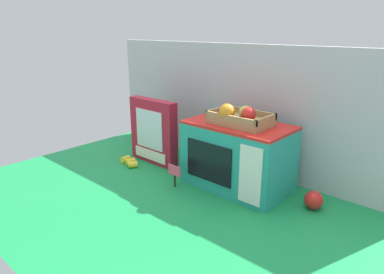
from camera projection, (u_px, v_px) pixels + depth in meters
ground_plane at (205, 179)px, 1.59m from camera, size 1.70×1.70×0.00m
display_back_panel at (237, 107)px, 1.67m from camera, size 1.61×0.03×0.60m
toy_microwave at (237, 156)px, 1.48m from camera, size 0.44×0.26×0.28m
food_groups_crate at (239, 117)px, 1.40m from camera, size 0.25×0.16×0.09m
cookie_set_box at (153, 132)px, 1.75m from camera, size 0.29×0.06×0.33m
price_sign at (174, 173)px, 1.50m from camera, size 0.07×0.01×0.10m
loose_toy_banana at (129, 162)px, 1.76m from camera, size 0.13×0.07×0.03m
loose_toy_apple at (314, 200)px, 1.32m from camera, size 0.07×0.07×0.07m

